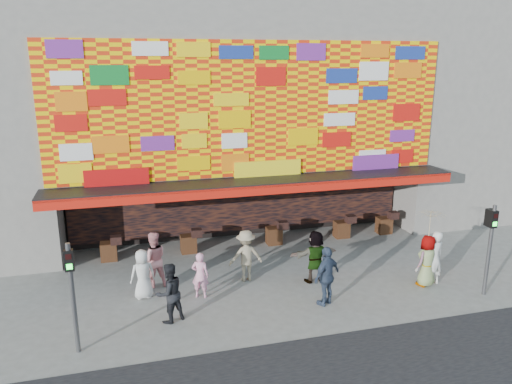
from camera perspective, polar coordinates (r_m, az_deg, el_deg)
ground at (r=16.30m, az=3.51°, el=-11.86°), size 90.00×90.00×0.00m
shop_building at (r=22.52m, az=-3.01°, el=9.60°), size 15.20×9.40×10.00m
neighbor_right at (r=28.10m, az=24.46°, el=10.95°), size 11.00×8.00×12.00m
signal_left at (r=13.50m, az=-20.30°, el=-10.04°), size 0.22×0.20×3.00m
signal_right at (r=17.32m, az=25.23°, el=-4.99°), size 0.22×0.20×3.00m
ped_a at (r=16.27m, az=-12.82°, el=-9.14°), size 0.86×0.64×1.61m
ped_b at (r=16.04m, az=-6.39°, el=-9.41°), size 0.64×0.54×1.50m
ped_c at (r=14.73m, az=-9.89°, el=-11.29°), size 1.07×0.98×1.77m
ped_d at (r=17.04m, az=-1.17°, el=-7.28°), size 1.17×0.70×1.79m
ped_e at (r=15.57m, az=8.09°, el=-9.47°), size 1.19×0.94×1.89m
ped_f at (r=17.06m, az=6.79°, el=-7.32°), size 1.70×0.61×1.81m
ped_g at (r=17.62m, az=18.95°, el=-7.43°), size 1.00×0.83×1.75m
ped_h at (r=17.77m, az=19.69°, el=-7.11°), size 0.75×0.56×1.87m
ped_i at (r=16.94m, az=-11.66°, el=-7.56°), size 0.97×0.79×1.89m
parasol at (r=17.19m, az=19.31°, el=-3.46°), size 1.01×1.03×1.87m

